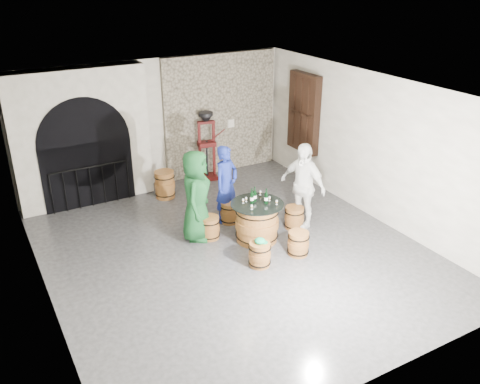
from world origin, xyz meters
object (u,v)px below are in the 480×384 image
barrel_stool_left (210,228)px  wine_bottle_left (252,197)px  person_blue (226,184)px  barrel_table (257,222)px  barrel_stool_near_right (298,243)px  wine_bottle_center (266,197)px  barrel_stool_right (294,218)px  wine_bottle_right (255,195)px  side_barrel (165,185)px  person_green (196,196)px  person_white (303,186)px  barrel_stool_near_left (260,254)px  barrel_stool_far (230,212)px  corking_press (207,141)px

barrel_stool_left → wine_bottle_left: 1.14m
person_blue → barrel_table: bearing=-104.8°
barrel_stool_near_right → wine_bottle_center: (-0.25, 0.81, 0.72)m
barrel_stool_right → wine_bottle_right: size_ratio=1.50×
barrel_table → side_barrel: bearing=106.6°
person_green → person_white: (2.20, -0.62, -0.01)m
person_green → wine_bottle_right: size_ratio=5.91×
barrel_stool_near_left → barrel_stool_near_right: bearing=-1.5°
person_green → person_blue: 0.99m
person_green → wine_bottle_center: (1.19, -0.77, 0.01)m
barrel_stool_left → person_blue: person_blue is taller
barrel_stool_near_left → barrel_stool_left: bearing=104.0°
person_white → wine_bottle_right: person_white is taller
barrel_table → barrel_stool_far: bearing=96.6°
wine_bottle_left → person_white: bearing=0.3°
barrel_stool_far → corking_press: bearing=75.0°
barrel_table → side_barrel: (-0.87, 2.92, -0.08)m
person_white → wine_bottle_center: (-1.01, -0.15, 0.02)m
barrel_stool_near_right → wine_bottle_left: wine_bottle_left is taller
person_green → wine_bottle_left: person_green is taller
person_white → barrel_stool_right: bearing=-104.5°
person_white → corking_press: bearing=172.2°
barrel_stool_left → wine_bottle_center: 1.37m
barrel_stool_near_left → wine_bottle_right: wine_bottle_right is taller
barrel_stool_right → wine_bottle_center: 1.10m
person_green → side_barrel: (0.16, 2.22, -0.62)m
person_white → barrel_stool_far: bearing=-143.3°
wine_bottle_center → barrel_stool_near_left: bearing=-128.2°
barrel_table → barrel_stool_near_right: (0.41, -0.89, -0.17)m
barrel_table → barrel_stool_near_right: 1.00m
corking_press → wine_bottle_center: bearing=-86.4°
person_white → wine_bottle_left: 1.26m
barrel_stool_right → person_green: person_green is taller
barrel_stool_far → side_barrel: side_barrel is taller
barrel_table → barrel_stool_near_left: size_ratio=2.23×
barrel_stool_left → barrel_stool_far: same height
barrel_stool_near_right → side_barrel: (-1.28, 3.81, 0.10)m
barrel_table → barrel_stool_near_left: bearing=-117.9°
barrel_stool_left → corking_press: (1.37, 2.91, 0.82)m
person_green → corking_press: 3.19m
barrel_stool_right → barrel_stool_near_left: (-1.44, -0.93, 0.00)m
barrel_table → wine_bottle_left: (-0.09, 0.07, 0.55)m
side_barrel → corking_press: size_ratio=0.37×
barrel_stool_near_left → wine_bottle_left: size_ratio=1.50×
barrel_stool_left → person_white: 2.16m
barrel_stool_near_right → person_blue: bearing=105.2°
barrel_stool_left → barrel_stool_right: same height
barrel_stool_far → person_blue: size_ratio=0.28×
barrel_stool_near_left → person_white: (1.63, 0.94, 0.71)m
barrel_stool_near_right → side_barrel: side_barrel is taller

